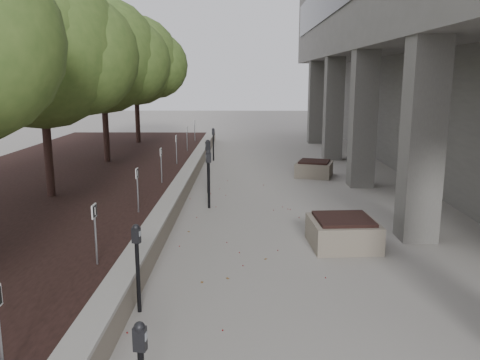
{
  "coord_description": "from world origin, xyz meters",
  "views": [
    {
      "loc": [
        -0.07,
        -3.68,
        3.23
      ],
      "look_at": [
        -0.19,
        7.34,
        0.93
      ],
      "focal_mm": 37.01,
      "sensor_mm": 36.0,
      "label": 1
    }
  ],
  "objects_px": {
    "parking_meter_4": "(208,166)",
    "planter_front": "(343,232)",
    "parking_meter_2": "(138,269)",
    "planter_back": "(314,168)",
    "crabapple_tree_4": "(103,80)",
    "crabapple_tree_3": "(42,82)",
    "parking_meter_3": "(209,179)",
    "parking_meter_5": "(213,144)",
    "crabapple_tree_5": "(136,80)"
  },
  "relations": [
    {
      "from": "parking_meter_4",
      "to": "planter_front",
      "type": "bearing_deg",
      "value": -78.27
    },
    {
      "from": "parking_meter_2",
      "to": "planter_back",
      "type": "bearing_deg",
      "value": 82.98
    },
    {
      "from": "crabapple_tree_4",
      "to": "parking_meter_4",
      "type": "xyz_separation_m",
      "value": [
        3.68,
        -2.99,
        -2.36
      ]
    },
    {
      "from": "crabapple_tree_3",
      "to": "parking_meter_2",
      "type": "xyz_separation_m",
      "value": [
        3.25,
        -5.27,
        -2.48
      ]
    },
    {
      "from": "parking_meter_2",
      "to": "parking_meter_4",
      "type": "relative_size",
      "value": 0.84
    },
    {
      "from": "parking_meter_3",
      "to": "planter_front",
      "type": "xyz_separation_m",
      "value": [
        2.81,
        -2.83,
        -0.44
      ]
    },
    {
      "from": "parking_meter_5",
      "to": "planter_front",
      "type": "xyz_separation_m",
      "value": [
        3.16,
        -10.01,
        -0.35
      ]
    },
    {
      "from": "crabapple_tree_3",
      "to": "planter_back",
      "type": "xyz_separation_m",
      "value": [
        7.01,
        4.43,
        -2.86
      ]
    },
    {
      "from": "parking_meter_4",
      "to": "planter_back",
      "type": "xyz_separation_m",
      "value": [
        3.33,
        2.42,
        -0.5
      ]
    },
    {
      "from": "parking_meter_2",
      "to": "parking_meter_3",
      "type": "distance_m",
      "value": 5.65
    },
    {
      "from": "crabapple_tree_3",
      "to": "parking_meter_3",
      "type": "xyz_separation_m",
      "value": [
        3.82,
        0.35,
        -2.39
      ]
    },
    {
      "from": "parking_meter_2",
      "to": "parking_meter_5",
      "type": "height_order",
      "value": "parking_meter_5"
    },
    {
      "from": "crabapple_tree_3",
      "to": "crabapple_tree_5",
      "type": "height_order",
      "value": "same"
    },
    {
      "from": "parking_meter_4",
      "to": "crabapple_tree_5",
      "type": "bearing_deg",
      "value": 93.2
    },
    {
      "from": "parking_meter_2",
      "to": "planter_front",
      "type": "relative_size",
      "value": 1.03
    },
    {
      "from": "parking_meter_3",
      "to": "planter_front",
      "type": "relative_size",
      "value": 1.17
    },
    {
      "from": "parking_meter_2",
      "to": "parking_meter_3",
      "type": "bearing_deg",
      "value": 98.34
    },
    {
      "from": "parking_meter_5",
      "to": "crabapple_tree_3",
      "type": "bearing_deg",
      "value": -122.01
    },
    {
      "from": "parking_meter_3",
      "to": "planter_front",
      "type": "distance_m",
      "value": 4.01
    },
    {
      "from": "crabapple_tree_4",
      "to": "parking_meter_2",
      "type": "bearing_deg",
      "value": -72.44
    },
    {
      "from": "parking_meter_4",
      "to": "parking_meter_5",
      "type": "height_order",
      "value": "parking_meter_4"
    },
    {
      "from": "crabapple_tree_3",
      "to": "planter_back",
      "type": "distance_m",
      "value": 8.77
    },
    {
      "from": "parking_meter_3",
      "to": "planter_back",
      "type": "xyz_separation_m",
      "value": [
        3.19,
        4.09,
        -0.47
      ]
    },
    {
      "from": "crabapple_tree_5",
      "to": "parking_meter_3",
      "type": "xyz_separation_m",
      "value": [
        3.82,
        -9.65,
        -2.39
      ]
    },
    {
      "from": "planter_back",
      "to": "parking_meter_3",
      "type": "bearing_deg",
      "value": -127.95
    },
    {
      "from": "crabapple_tree_3",
      "to": "parking_meter_2",
      "type": "relative_size",
      "value": 4.24
    },
    {
      "from": "crabapple_tree_4",
      "to": "planter_back",
      "type": "distance_m",
      "value": 7.59
    },
    {
      "from": "crabapple_tree_3",
      "to": "parking_meter_4",
      "type": "height_order",
      "value": "crabapple_tree_3"
    },
    {
      "from": "parking_meter_5",
      "to": "planter_front",
      "type": "relative_size",
      "value": 1.03
    },
    {
      "from": "parking_meter_2",
      "to": "planter_back",
      "type": "xyz_separation_m",
      "value": [
        3.76,
        9.7,
        -0.38
      ]
    },
    {
      "from": "crabapple_tree_4",
      "to": "parking_meter_3",
      "type": "xyz_separation_m",
      "value": [
        3.82,
        -4.65,
        -2.39
      ]
    },
    {
      "from": "crabapple_tree_3",
      "to": "planter_front",
      "type": "relative_size",
      "value": 4.36
    },
    {
      "from": "crabapple_tree_4",
      "to": "parking_meter_2",
      "type": "height_order",
      "value": "crabapple_tree_4"
    },
    {
      "from": "crabapple_tree_5",
      "to": "planter_front",
      "type": "relative_size",
      "value": 4.36
    },
    {
      "from": "crabapple_tree_4",
      "to": "parking_meter_4",
      "type": "relative_size",
      "value": 3.57
    },
    {
      "from": "crabapple_tree_5",
      "to": "parking_meter_5",
      "type": "height_order",
      "value": "crabapple_tree_5"
    },
    {
      "from": "crabapple_tree_3",
      "to": "parking_meter_3",
      "type": "distance_m",
      "value": 4.52
    },
    {
      "from": "parking_meter_5",
      "to": "planter_back",
      "type": "relative_size",
      "value": 1.14
    },
    {
      "from": "crabapple_tree_3",
      "to": "crabapple_tree_5",
      "type": "xyz_separation_m",
      "value": [
        0.0,
        10.0,
        0.0
      ]
    },
    {
      "from": "planter_front",
      "to": "planter_back",
      "type": "distance_m",
      "value": 6.93
    },
    {
      "from": "parking_meter_4",
      "to": "parking_meter_5",
      "type": "xyz_separation_m",
      "value": [
        -0.21,
        5.51,
        -0.12
      ]
    },
    {
      "from": "crabapple_tree_5",
      "to": "parking_meter_2",
      "type": "distance_m",
      "value": 15.81
    },
    {
      "from": "parking_meter_5",
      "to": "crabapple_tree_5",
      "type": "bearing_deg",
      "value": 137.32
    },
    {
      "from": "crabapple_tree_4",
      "to": "crabapple_tree_5",
      "type": "height_order",
      "value": "same"
    },
    {
      "from": "parking_meter_4",
      "to": "planter_back",
      "type": "distance_m",
      "value": 4.15
    },
    {
      "from": "planter_front",
      "to": "planter_back",
      "type": "bearing_deg",
      "value": 86.88
    },
    {
      "from": "parking_meter_3",
      "to": "parking_meter_2",
      "type": "bearing_deg",
      "value": -109.39
    },
    {
      "from": "crabapple_tree_4",
      "to": "planter_front",
      "type": "xyz_separation_m",
      "value": [
        6.63,
        -7.48,
        -2.83
      ]
    },
    {
      "from": "parking_meter_2",
      "to": "parking_meter_3",
      "type": "height_order",
      "value": "parking_meter_3"
    },
    {
      "from": "crabapple_tree_4",
      "to": "planter_front",
      "type": "relative_size",
      "value": 4.36
    }
  ]
}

